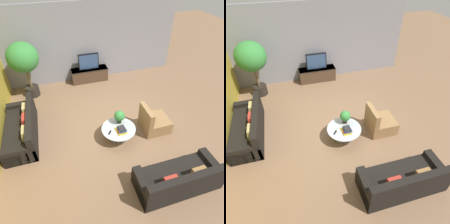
% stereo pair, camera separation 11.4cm
% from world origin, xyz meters
% --- Properties ---
extents(ground_plane, '(24.00, 24.00, 0.00)m').
position_xyz_m(ground_plane, '(0.00, 0.00, 0.00)').
color(ground_plane, brown).
extents(back_wall_stone, '(7.40, 0.12, 3.00)m').
position_xyz_m(back_wall_stone, '(0.00, 3.26, 1.50)').
color(back_wall_stone, gray).
rests_on(back_wall_stone, ground).
extents(media_console, '(1.51, 0.50, 0.55)m').
position_xyz_m(media_console, '(-0.06, 2.94, 0.28)').
color(media_console, '#473323').
rests_on(media_console, ground).
extents(television, '(0.82, 0.13, 0.64)m').
position_xyz_m(television, '(-0.06, 2.94, 0.86)').
color(television, black).
rests_on(television, media_console).
extents(coffee_table, '(0.98, 0.98, 0.41)m').
position_xyz_m(coffee_table, '(0.02, -0.60, 0.29)').
color(coffee_table, '#756656').
rests_on(coffee_table, ground).
extents(couch_by_wall, '(0.84, 2.17, 0.84)m').
position_xyz_m(couch_by_wall, '(-2.63, 0.34, 0.29)').
color(couch_by_wall, black).
rests_on(couch_by_wall, ground).
extents(couch_near_entry, '(1.98, 0.84, 0.84)m').
position_xyz_m(couch_near_entry, '(0.85, -2.46, 0.28)').
color(couch_near_entry, black).
rests_on(couch_near_entry, ground).
extents(armchair_wicker, '(0.80, 0.76, 0.86)m').
position_xyz_m(armchair_wicker, '(1.18, -0.53, 0.27)').
color(armchair_wicker, olive).
rests_on(armchair_wicker, ground).
extents(potted_palm_tall, '(1.05, 1.05, 2.05)m').
position_xyz_m(potted_palm_tall, '(-2.36, 2.52, 1.43)').
color(potted_palm_tall, black).
rests_on(potted_palm_tall, ground).
extents(potted_plant_tabletop, '(0.31, 0.31, 0.40)m').
position_xyz_m(potted_plant_tabletop, '(0.12, -0.36, 0.65)').
color(potted_plant_tabletop, black).
rests_on(potted_plant_tabletop, coffee_table).
extents(book_stack, '(0.27, 0.34, 0.14)m').
position_xyz_m(book_stack, '(0.06, -0.73, 0.47)').
color(book_stack, gold).
rests_on(book_stack, coffee_table).
extents(remote_black, '(0.13, 0.15, 0.02)m').
position_xyz_m(remote_black, '(-0.27, -0.69, 0.42)').
color(remote_black, black).
rests_on(remote_black, coffee_table).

